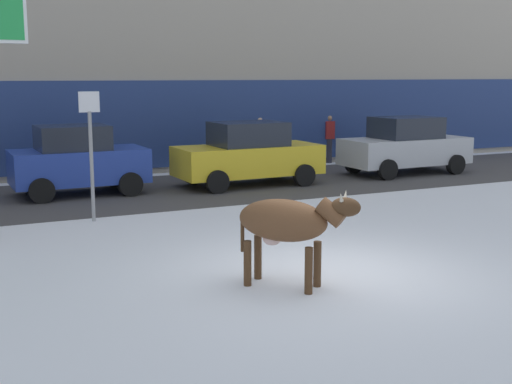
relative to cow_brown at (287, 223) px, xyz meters
name	(u,v)px	position (x,y,z in m)	size (l,w,h in m)	color
ground_plane	(328,272)	(0.97, 0.37, -0.99)	(120.00, 120.00, 0.00)	white
road_strip	(164,191)	(0.97, 9.05, -0.99)	(60.00, 5.60, 0.01)	#423F3F
cow_brown	(287,223)	(0.00, 0.00, 0.00)	(1.55, 1.71, 1.54)	brown
car_blue_hatchback	(78,160)	(-1.28, 9.47, -0.07)	(3.54, 1.99, 1.86)	#233D9E
car_yellow_sedan	(248,154)	(3.48, 8.96, -0.09)	(4.24, 2.06, 1.84)	gold
car_silver_sedan	(405,146)	(9.08, 8.94, -0.09)	(4.24, 2.06, 1.84)	#B7BABF
pedestrian_near_billboard	(329,139)	(8.30, 12.37, -0.11)	(0.36, 0.24, 1.73)	#282833
pedestrian_by_cars	(260,142)	(5.49, 12.37, -0.11)	(0.36, 0.24, 1.73)	#282833
street_sign	(91,145)	(-1.64, 5.94, 0.68)	(0.44, 0.08, 2.82)	gray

